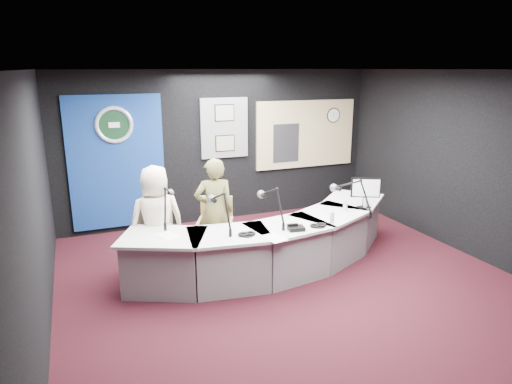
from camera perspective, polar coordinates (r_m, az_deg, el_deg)
name	(u,v)px	position (r m, az deg, el deg)	size (l,w,h in m)	color
ground	(292,283)	(6.33, 4.49, -11.27)	(6.00, 6.00, 0.00)	black
ceiling	(297,70)	(5.67, 5.09, 14.98)	(6.00, 6.00, 0.02)	silver
wall_back	(222,147)	(8.57, -4.31, 5.66)	(6.00, 0.02, 2.80)	black
wall_front	(490,282)	(3.58, 27.20, -9.93)	(6.00, 0.02, 2.80)	black
wall_left	(35,210)	(5.26, -25.87, -1.98)	(0.02, 6.00, 2.80)	black
wall_right	(471,165)	(7.65, 25.31, 3.08)	(0.02, 6.00, 2.80)	black
broadcast_desk	(272,244)	(6.61, 2.03, -6.48)	(4.50, 1.90, 0.75)	silver
backdrop_panel	(117,163)	(8.20, -16.98, 3.54)	(1.60, 0.05, 2.30)	navy
agency_seal	(114,125)	(8.06, -17.31, 8.01)	(0.63, 0.63, 0.07)	silver
seal_center	(114,125)	(8.07, -17.32, 8.01)	(0.48, 0.48, 0.01)	black
pinboard	(224,128)	(8.50, -3.97, 7.98)	(0.90, 0.04, 1.10)	slate
framed_photo_upper	(225,113)	(8.44, -3.94, 9.84)	(0.34, 0.02, 0.27)	gray
framed_photo_lower	(225,143)	(8.52, -3.87, 6.09)	(0.34, 0.02, 0.27)	gray
booth_window_frame	(306,134)	(9.20, 6.25, 7.22)	(2.12, 0.06, 1.32)	tan
booth_glow	(306,134)	(9.19, 6.28, 7.21)	(2.00, 0.02, 1.20)	beige
equipment_rack	(286,143)	(8.99, 3.76, 6.13)	(0.55, 0.02, 0.75)	black
wall_clock	(333,115)	(9.43, 9.66, 9.43)	(0.28, 0.28, 0.01)	white
armchair_left	(158,239)	(6.56, -12.18, -5.74)	(0.57, 0.57, 1.02)	#AF7F50
armchair_right	(215,234)	(6.83, -5.13, -5.25)	(0.49, 0.49, 0.87)	#AF7F50
draped_jacket	(155,226)	(6.76, -12.53, -4.14)	(0.50, 0.10, 0.70)	gray
person_man	(157,221)	(6.47, -12.31, -3.52)	(0.76, 0.49, 1.56)	#F3DDC3
person_woman	(215,211)	(6.72, -5.21, -2.40)	(0.58, 0.38, 1.58)	brown
computer_monitor	(365,188)	(7.10, 13.49, 0.54)	(0.49, 0.03, 0.33)	black
desk_phone	(296,228)	(6.06, 5.03, -4.54)	(0.21, 0.17, 0.05)	black
headphones_near	(318,225)	(6.22, 7.78, -4.15)	(0.21, 0.21, 0.03)	black
headphones_far	(247,234)	(5.86, -1.15, -5.26)	(0.22, 0.22, 0.04)	black
paper_stack	(169,236)	(5.94, -10.84, -5.40)	(0.21, 0.30, 0.00)	white
notepad	(274,238)	(5.77, 2.33, -5.76)	(0.22, 0.32, 0.00)	white
boom_mic_a	(167,202)	(6.35, -11.02, -1.23)	(0.32, 0.71, 0.60)	black
boom_mic_b	(220,208)	(6.00, -4.47, -1.96)	(0.17, 0.74, 0.60)	black
boom_mic_c	(272,203)	(6.21, 2.00, -1.33)	(0.18, 0.74, 0.60)	black
boom_mic_d	(352,194)	(6.77, 11.90, -0.24)	(0.40, 0.68, 0.60)	black
water_bottles	(349,209)	(6.75, 11.58, -2.13)	(0.89, 0.49, 0.18)	silver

